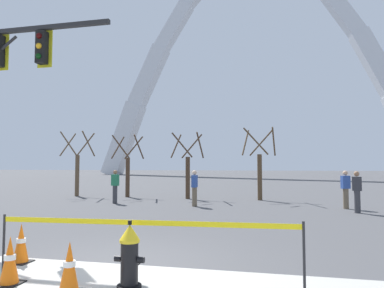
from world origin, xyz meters
The scene contains 15 objects.
ground_plane centered at (0.00, 0.00, 0.00)m, with size 240.00×240.00×0.00m, color #474749.
fire_hydrant centered at (0.57, -1.07, 0.47)m, with size 0.46×0.48×0.99m.
caution_tape_barrier centered at (0.70, -0.85, 0.68)m, with size 4.79×0.33×1.01m.
traffic_cone_by_hydrant centered at (-0.19, -1.46, 0.36)m, with size 0.36×0.36×0.73m.
traffic_cone_mid_sidewalk centered at (-1.27, -1.33, 0.36)m, with size 0.36×0.36×0.73m.
traffic_cone_curb_edge centered at (-1.93, -0.26, 0.36)m, with size 0.36×0.36×0.73m.
monument_arch centered at (0.00, 59.39, 19.08)m, with size 59.94×3.30×43.05m.
tree_far_left centered at (-8.56, 12.90, 1.69)m, with size 1.76×1.77×3.80m.
tree_left_mid centered at (-5.41, 13.02, 1.57)m, with size 1.65×1.66×3.54m.
tree_center_left centered at (-1.77, 12.68, 1.59)m, with size 1.66×1.67×3.58m.
tree_center_right centered at (2.08, 12.79, 1.67)m, with size 1.74×1.75×3.76m.
pedestrian_walking_left centered at (5.70, 9.81, 0.82)m, with size 0.39×0.31×1.59m.
pedestrian_standing_center centered at (-0.67, 9.31, 0.82)m, with size 0.23×0.36×1.59m.
pedestrian_walking_right centered at (5.85, 8.53, 0.82)m, with size 0.37×0.26×1.59m.
pedestrian_near_trees centered at (-4.64, 9.68, 0.82)m, with size 0.38×0.27×1.59m.
Camera 1 is at (2.62, -6.06, 1.81)m, focal length 33.00 mm.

